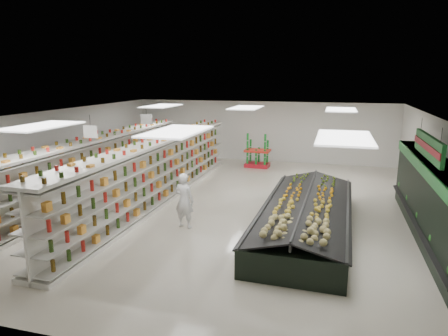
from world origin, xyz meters
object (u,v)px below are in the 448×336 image
(soda_endcap, at_px, (258,152))
(shopper_main, at_px, (184,201))
(shopper_background, at_px, (163,154))
(produce_island, at_px, (306,214))
(gondola_center, at_px, (158,173))
(gondola_left, at_px, (95,170))

(soda_endcap, relative_size, shopper_main, 0.93)
(shopper_background, bearing_deg, produce_island, -125.72)
(shopper_main, bearing_deg, gondola_center, -40.85)
(gondola_left, bearing_deg, soda_endcap, 53.66)
(produce_island, relative_size, shopper_main, 4.21)
(soda_endcap, bearing_deg, gondola_left, -127.17)
(produce_island, bearing_deg, shopper_background, 140.16)
(shopper_background, bearing_deg, shopper_main, -147.31)
(gondola_center, bearing_deg, shopper_background, 112.74)
(gondola_center, height_order, shopper_main, gondola_center)
(produce_island, height_order, shopper_main, shopper_main)
(shopper_main, relative_size, shopper_background, 1.09)
(gondola_center, bearing_deg, soda_endcap, 70.33)
(gondola_center, distance_m, shopper_main, 2.94)
(produce_island, distance_m, soda_endcap, 8.57)
(gondola_left, relative_size, shopper_main, 7.56)
(soda_endcap, height_order, shopper_main, shopper_main)
(gondola_center, height_order, produce_island, gondola_center)
(soda_endcap, relative_size, shopper_background, 1.01)
(gondola_left, distance_m, produce_island, 8.16)
(produce_island, distance_m, shopper_background, 9.53)
(gondola_left, distance_m, soda_endcap, 8.32)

